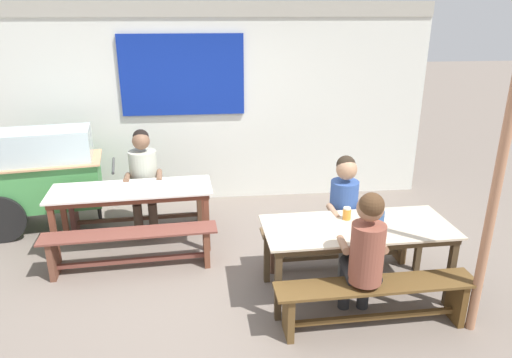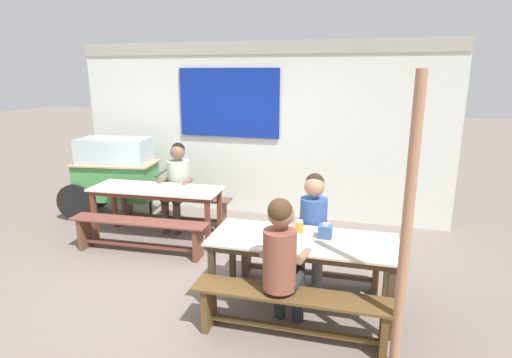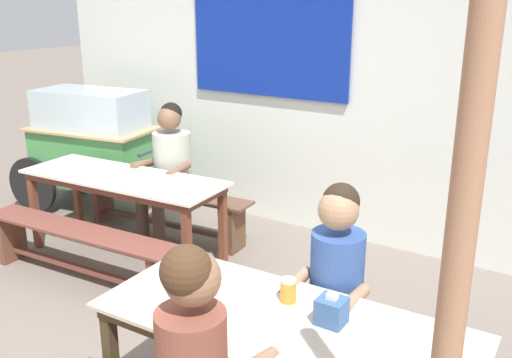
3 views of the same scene
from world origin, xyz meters
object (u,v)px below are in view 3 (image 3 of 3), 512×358
Objects in this scene: bench_near_back at (328,343)px; person_center_facing at (168,164)px; food_cart at (91,141)px; dining_table_near at (283,333)px; bench_far_back at (165,205)px; dining_table_far at (123,184)px; condiment_jar at (288,290)px; person_right_near_table at (331,284)px; bench_far_front at (79,247)px; tissue_box at (331,311)px.

bench_near_back is 2.53m from person_center_facing.
dining_table_near is at bearing -29.06° from food_cart.
bench_far_back is 0.46m from person_center_facing.
food_cart reaches higher than dining_table_near.
bench_near_back is at bearing -16.65° from dining_table_far.
person_center_facing reaches higher than dining_table_far.
person_center_facing is (-2.21, 1.72, 0.07)m from dining_table_near.
dining_table_near is 1.42× the size of person_center_facing.
bench_far_back is 1.20m from food_cart.
dining_table_far is 1.10× the size of bench_near_back.
food_cart is at bearing 171.33° from person_center_facing.
bench_far_back is at bearing 142.61° from dining_table_near.
dining_table_far is 1.33m from food_cart.
dining_table_far is 0.66m from bench_far_back.
condiment_jar is (2.14, -1.56, 0.06)m from person_center_facing.
food_cart is 3.75m from person_right_near_table.
food_cart is (-3.42, 1.36, 0.45)m from bench_near_back.
bench_far_back is 1.05× the size of food_cart.
food_cart is (-1.11, 0.13, 0.45)m from bench_far_back.
food_cart is at bearing 152.58° from condiment_jar.
bench_far_back is at bearing 150.90° from person_right_near_table.
person_right_near_table reaches higher than dining_table_near.
dining_table_far is 1.00× the size of bench_far_front.
bench_far_back is 0.99× the size of bench_far_front.
bench_far_front is at bearing 163.19° from dining_table_near.
bench_far_front is 15.08× the size of condiment_jar.
dining_table_near is 0.66m from bench_near_back.
bench_near_back is at bearing -28.00° from bench_far_back.
bench_near_back is 0.97× the size of food_cart.
bench_far_back is at bearing 146.32° from tissue_box.
tissue_box reaches higher than condiment_jar.
person_center_facing is at bearing -8.67° from food_cart.
bench_far_back is 14.86× the size of condiment_jar.
person_center_facing is at bearing 80.28° from dining_table_far.
person_center_facing reaches higher than dining_table_near.
condiment_jar is at bearing -97.25° from bench_near_back.
person_right_near_table is at bearing -18.17° from dining_table_far.
bench_far_back is at bearing 152.00° from bench_near_back.
dining_table_near is 3.93m from food_cart.
bench_near_back is 1.35× the size of person_right_near_table.
bench_far_back is 1.08× the size of bench_near_back.
bench_far_back is 2.73m from person_right_near_table.
person_center_facing is at bearing 143.91° from condiment_jar.
food_cart is (-1.14, 0.68, 0.09)m from dining_table_far.
bench_far_front is (0.04, -0.55, -0.36)m from dining_table_far.
bench_far_front is at bearing -92.66° from person_center_facing.
bench_far_front is (-2.26, 0.68, -0.37)m from dining_table_near.
tissue_box reaches higher than bench_near_back.
food_cart is at bearing 149.30° from dining_table_far.
bench_far_front is 12.36× the size of tissue_box.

